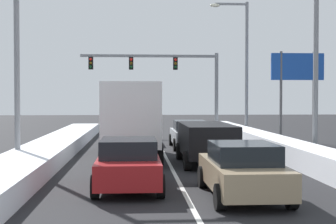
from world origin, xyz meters
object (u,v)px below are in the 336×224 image
at_px(sedan_silver_right_lane_third, 190,134).
at_px(traffic_light_gantry, 169,72).
at_px(suv_black_right_lane_second, 206,140).
at_px(roadside_sign_right, 297,76).
at_px(street_lamp_left_mid, 26,38).
at_px(sedan_tan_right_lane_nearest, 242,170).
at_px(sedan_red_center_lane_nearest, 129,163).
at_px(box_truck_center_lane_second, 131,117).
at_px(street_lamp_right_mid, 242,58).
at_px(suv_white_center_lane_third, 132,125).
at_px(street_lamp_right_near, 309,35).

height_order(sedan_silver_right_lane_third, traffic_light_gantry, traffic_light_gantry).
xyz_separation_m(suv_black_right_lane_second, roadside_sign_right, (6.77, 8.93, 3.00)).
relative_size(sedan_silver_right_lane_third, street_lamp_left_mid, 0.52).
bearing_deg(sedan_tan_right_lane_nearest, sedan_red_center_lane_nearest, 153.07).
height_order(box_truck_center_lane_second, street_lamp_right_mid, street_lamp_right_mid).
relative_size(sedan_silver_right_lane_third, box_truck_center_lane_second, 0.62).
xyz_separation_m(suv_black_right_lane_second, traffic_light_gantry, (-0.32, 18.06, 3.71)).
bearing_deg(box_truck_center_lane_second, suv_white_center_lane_third, 90.24).
bearing_deg(suv_black_right_lane_second, street_lamp_right_near, 12.23).
height_order(sedan_tan_right_lane_nearest, sedan_red_center_lane_nearest, same).
xyz_separation_m(street_lamp_right_near, roadside_sign_right, (2.14, 7.93, -1.47)).
relative_size(sedan_tan_right_lane_nearest, sedan_red_center_lane_nearest, 1.00).
xyz_separation_m(sedan_red_center_lane_nearest, street_lamp_right_near, (7.74, 6.28, 4.72)).
bearing_deg(sedan_red_center_lane_nearest, traffic_light_gantry, 83.17).
bearing_deg(roadside_sign_right, suv_black_right_lane_second, -127.17).
height_order(sedan_silver_right_lane_third, street_lamp_left_mid, street_lamp_left_mid).
bearing_deg(sedan_red_center_lane_nearest, street_lamp_right_mid, 68.14).
bearing_deg(street_lamp_right_near, sedan_red_center_lane_nearest, -140.95).
xyz_separation_m(traffic_light_gantry, roadside_sign_right, (7.09, -9.13, -0.71)).
bearing_deg(sedan_tan_right_lane_nearest, suv_black_right_lane_second, 90.10).
relative_size(sedan_tan_right_lane_nearest, traffic_light_gantry, 0.42).
bearing_deg(box_truck_center_lane_second, traffic_light_gantry, 80.34).
xyz_separation_m(suv_white_center_lane_third, street_lamp_left_mid, (-4.12, -10.99, 4.09)).
distance_m(suv_white_center_lane_third, street_lamp_left_mid, 12.43).
xyz_separation_m(sedan_silver_right_lane_third, traffic_light_gantry, (-0.36, 11.43, 3.96)).
relative_size(box_truck_center_lane_second, street_lamp_left_mid, 0.84).
distance_m(suv_black_right_lane_second, roadside_sign_right, 11.60).
bearing_deg(sedan_red_center_lane_nearest, street_lamp_left_mid, 128.85).
bearing_deg(suv_black_right_lane_second, suv_white_center_lane_third, 106.06).
bearing_deg(traffic_light_gantry, suv_white_center_lane_third, -111.13).
xyz_separation_m(suv_white_center_lane_third, street_lamp_right_mid, (7.50, 2.59, 4.44)).
xyz_separation_m(suv_black_right_lane_second, sedan_silver_right_lane_third, (0.04, 6.63, -0.25)).
xyz_separation_m(suv_black_right_lane_second, sedan_red_center_lane_nearest, (-3.12, -5.28, -0.25)).
bearing_deg(street_lamp_right_near, suv_white_center_lane_third, 128.25).
height_order(street_lamp_right_near, street_lamp_right_mid, street_lamp_right_near).
xyz_separation_m(suv_white_center_lane_third, street_lamp_right_near, (7.74, -9.82, 4.47)).
bearing_deg(street_lamp_left_mid, suv_black_right_lane_second, 1.30).
bearing_deg(box_truck_center_lane_second, street_lamp_right_mid, 57.13).
bearing_deg(roadside_sign_right, suv_white_center_lane_third, 169.14).
height_order(suv_white_center_lane_third, street_lamp_right_mid, street_lamp_right_mid).
distance_m(sedan_tan_right_lane_nearest, suv_white_center_lane_third, 17.97).
relative_size(sedan_silver_right_lane_third, roadside_sign_right, 0.82).
height_order(suv_white_center_lane_third, street_lamp_right_near, street_lamp_right_near).
bearing_deg(sedan_silver_right_lane_third, suv_white_center_lane_third, 126.95).
distance_m(sedan_tan_right_lane_nearest, box_truck_center_lane_second, 9.34).
bearing_deg(sedan_red_center_lane_nearest, suv_black_right_lane_second, 59.45).
xyz_separation_m(sedan_silver_right_lane_third, street_lamp_left_mid, (-7.28, -6.79, 4.34)).
distance_m(suv_black_right_lane_second, street_lamp_left_mid, 8.31).
xyz_separation_m(sedan_silver_right_lane_third, suv_white_center_lane_third, (-3.16, 4.20, 0.25)).
height_order(sedan_tan_right_lane_nearest, street_lamp_left_mid, street_lamp_left_mid).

